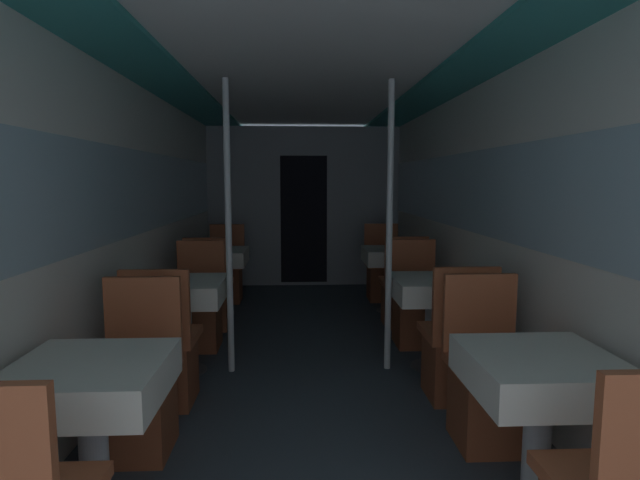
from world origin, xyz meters
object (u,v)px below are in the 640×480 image
at_px(dining_table_left_0, 90,390).
at_px(chair_left_near_1, 165,361).
at_px(chair_left_far_2, 226,277).
at_px(support_pole_right_1, 389,228).
at_px(dining_table_right_0, 540,382).
at_px(chair_right_near_2, 402,297).
at_px(support_pole_left_1, 229,229).
at_px(dining_table_right_2, 392,259).
at_px(chair_left_far_1, 199,315).
at_px(chair_right_far_1, 415,312).
at_px(chair_right_far_2, 383,276).
at_px(dining_table_left_1, 183,296).
at_px(chair_left_near_2, 210,299).
at_px(dining_table_left_2, 218,261).
at_px(chair_right_near_1, 455,356).
at_px(chair_left_far_0, 137,399).
at_px(chair_right_far_0, 488,392).

xyz_separation_m(dining_table_left_0, chair_left_near_1, (0.00, 1.13, -0.29)).
xyz_separation_m(chair_left_far_2, support_pole_right_1, (1.56, -2.26, 0.80)).
distance_m(dining_table_right_0, chair_right_near_2, 2.84).
height_order(support_pole_left_1, dining_table_right_2, support_pole_left_1).
bearing_deg(chair_left_far_1, dining_table_right_2, -149.38).
xyz_separation_m(chair_right_far_1, chair_right_far_2, (0.00, 1.69, 0.00)).
bearing_deg(chair_right_near_2, dining_table_left_1, -149.38).
xyz_separation_m(support_pole_left_1, chair_right_far_1, (1.56, 0.56, -0.80)).
bearing_deg(chair_left_far_2, chair_right_near_2, 149.35).
bearing_deg(dining_table_right_0, chair_left_near_1, 149.38).
distance_m(support_pole_left_1, chair_left_near_2, 1.43).
bearing_deg(chair_right_far_1, chair_left_near_2, -16.47).
bearing_deg(support_pole_right_1, dining_table_right_2, 78.29).
height_order(dining_table_left_2, support_pole_right_1, support_pole_right_1).
height_order(chair_right_near_1, support_pole_right_1, support_pole_right_1).
bearing_deg(chair_left_far_2, dining_table_left_0, 90.00).
xyz_separation_m(dining_table_left_0, dining_table_right_2, (1.91, 3.39, 0.00)).
relative_size(chair_left_far_0, chair_right_far_2, 1.00).
relative_size(chair_left_near_1, support_pole_right_1, 0.42).
bearing_deg(chair_right_far_0, dining_table_left_2, -55.96).
height_order(chair_right_far_0, dining_table_right_2, chair_right_far_0).
distance_m(dining_table_right_0, chair_right_far_0, 0.64).
bearing_deg(chair_left_far_0, dining_table_right_0, 163.49).
bearing_deg(dining_table_left_0, dining_table_right_0, 0.00).
bearing_deg(chair_right_near_1, chair_right_far_2, 90.00).
bearing_deg(chair_left_near_1, chair_right_near_1, 0.00).
distance_m(dining_table_left_1, chair_left_far_1, 0.64).
xyz_separation_m(support_pole_left_1, chair_left_near_2, (-0.35, 1.13, -0.80)).
bearing_deg(chair_left_far_1, chair_right_near_2, -163.53).
distance_m(dining_table_left_2, dining_table_right_2, 1.91).
distance_m(chair_left_far_1, dining_table_right_2, 2.23).
relative_size(chair_right_far_1, chair_right_near_2, 1.00).
distance_m(dining_table_left_1, chair_right_near_1, 2.01).
relative_size(chair_left_far_1, support_pole_right_1, 0.42).
relative_size(chair_left_far_1, support_pole_left_1, 0.42).
height_order(chair_left_near_1, dining_table_right_0, chair_left_near_1).
xyz_separation_m(chair_right_near_1, dining_table_right_2, (0.00, 2.26, 0.29)).
relative_size(chair_left_near_1, chair_right_far_2, 1.00).
xyz_separation_m(dining_table_left_1, support_pole_right_1, (1.56, 0.00, 0.51)).
relative_size(dining_table_left_0, support_pole_right_1, 0.32).
relative_size(dining_table_right_0, chair_right_near_2, 0.77).
bearing_deg(chair_left_far_1, chair_left_near_2, -90.00).
bearing_deg(chair_left_far_1, chair_right_far_0, 138.39).
distance_m(chair_left_far_0, dining_table_left_1, 1.17).
bearing_deg(chair_right_near_1, chair_left_near_2, 138.39).
bearing_deg(chair_right_far_1, chair_left_near_1, 30.65).
bearing_deg(chair_left_far_2, chair_left_far_0, 90.00).
height_order(support_pole_left_1, chair_right_near_2, support_pole_left_1).
distance_m(chair_left_far_2, dining_table_right_2, 2.01).
distance_m(chair_right_near_1, chair_right_far_1, 1.13).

